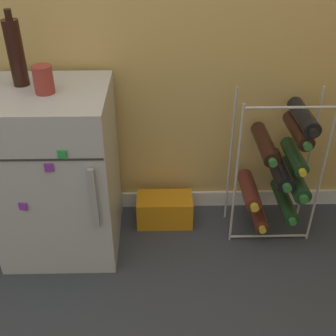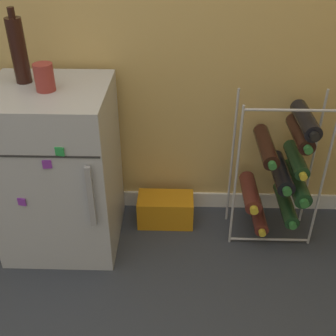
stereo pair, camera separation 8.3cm
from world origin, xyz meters
name	(u,v)px [view 2 (the right image)]	position (x,y,z in m)	size (l,w,h in m)	color
ground_plane	(158,281)	(0.00, 0.00, 0.00)	(14.00, 14.00, 0.00)	#333842
mini_fridge	(58,170)	(-0.47, 0.30, 0.40)	(0.52, 0.50, 0.80)	#B7BABF
wine_rack	(282,171)	(0.57, 0.36, 0.38)	(0.41, 0.33, 0.75)	#B2B2B7
soda_box	(166,210)	(0.02, 0.42, 0.08)	(0.29, 0.16, 0.16)	orange
fridge_top_cup	(44,77)	(-0.46, 0.28, 0.86)	(0.08, 0.08, 0.11)	maroon
fridge_top_bottle	(19,50)	(-0.58, 0.37, 0.94)	(0.07, 0.07, 0.31)	black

